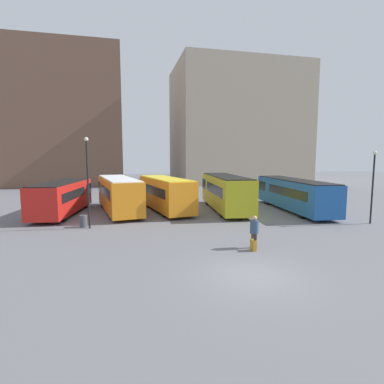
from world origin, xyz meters
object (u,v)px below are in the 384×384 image
Objects in this scene: bus_3 at (225,191)px; lamp_post_0 at (88,176)px; bus_2 at (165,193)px; traveler at (254,229)px; bus_1 at (118,193)px; lamp_post_1 at (373,181)px; bus_0 at (63,196)px; suitcase at (253,245)px; bus_4 at (293,193)px; trash_bin at (83,221)px.

bus_3 is 12.84m from lamp_post_0.
bus_2 is 1.59× the size of lamp_post_0.
traveler is at bearing 174.13° from bus_3.
bus_1 is 1.97× the size of lamp_post_1.
bus_0 is 11.57× the size of suitcase.
bus_2 is 13.11m from traveler.
bus_0 is 1.56× the size of lamp_post_0.
bus_3 reaches higher than bus_1.
bus_1 is at bearing 77.09° from bus_2.
suitcase is (-0.24, -0.46, -0.76)m from traveler.
bus_4 is at bearing -41.20° from traveler.
traveler is at bearing -36.38° from lamp_post_0.
trash_bin is (-0.46, 0.49, -3.22)m from lamp_post_0.
lamp_post_1 is (20.22, -3.14, -0.47)m from lamp_post_0.
trash_bin is at bearing 170.04° from lamp_post_1.
lamp_post_1 is (11.25, 4.10, 2.88)m from suitcase.
bus_3 reaches higher than bus_2.
traveler is at bearing -161.68° from lamp_post_1.
bus_1 is 15.21m from suitcase.
bus_4 is 14.30× the size of trash_bin.
bus_2 is at bearing 86.68° from bus_3.
bus_4 is at bearing 110.11° from lamp_post_1.
trash_bin is at bearing 133.25° from lamp_post_0.
traveler is 11.73m from lamp_post_0.
bus_0 is at bearing 79.06° from bus_2.
suitcase is (-2.69, -12.27, -1.46)m from bus_3.
trash_bin is at bearing -149.23° from bus_0.
lamp_post_0 is at bearing 171.17° from lamp_post_1.
bus_3 is at bearing -13.02° from traveler.
trash_bin is (-9.43, 7.73, 0.13)m from suitcase.
bus_2 is 11.69× the size of trash_bin.
bus_4 is 7.23m from lamp_post_1.
bus_4 is at bearing 11.06° from lamp_post_0.
bus_2 is 1.85× the size of lamp_post_1.
traveler is (-2.45, -11.82, -0.70)m from bus_3.
bus_2 is 11.76× the size of suitcase.
lamp_post_1 reaches higher than bus_0.
lamp_post_0 reaches higher than bus_0.
lamp_post_0 is (-11.67, -5.03, 1.89)m from bus_3.
bus_0 is 0.80× the size of bus_4.
suitcase is 12.01m from lamp_post_0.
bus_3 is at bearing 136.32° from lamp_post_1.
bus_4 is (20.59, -2.61, 0.05)m from bus_0.
bus_3 is 1.77× the size of lamp_post_0.
bus_1 reaches higher than bus_0.
trash_bin is (2.33, -5.60, -1.11)m from bus_0.
lamp_post_0 is (-8.97, 7.24, 3.35)m from suitcase.
lamp_post_0 is 20.47m from lamp_post_1.
traveler is (-8.59, -10.27, -0.52)m from bus_4.
lamp_post_0 is (2.79, -6.09, 2.11)m from bus_0.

